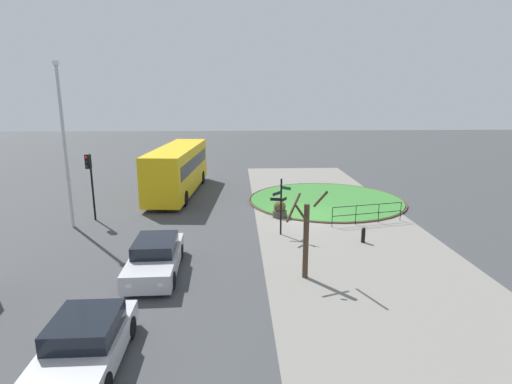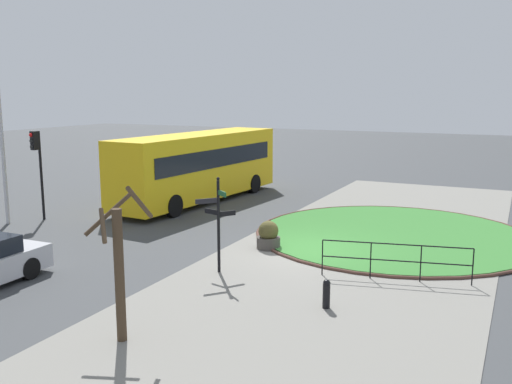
% 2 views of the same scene
% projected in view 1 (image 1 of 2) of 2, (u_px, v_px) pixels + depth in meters
% --- Properties ---
extents(ground, '(120.00, 120.00, 0.00)m').
position_uv_depth(ground, '(302.00, 216.00, 24.09)').
color(ground, '#3D3F42').
extents(sidewalk_paving, '(32.00, 8.79, 0.02)m').
position_uv_depth(sidewalk_paving, '(329.00, 215.00, 24.16)').
color(sidewalk_paving, gray).
rests_on(sidewalk_paving, ground).
extents(grass_island, '(10.17, 10.17, 0.10)m').
position_uv_depth(grass_island, '(326.00, 200.00, 27.52)').
color(grass_island, '#387A33').
rests_on(grass_island, ground).
extents(grass_kerb_ring, '(10.48, 10.48, 0.11)m').
position_uv_depth(grass_kerb_ring, '(326.00, 200.00, 27.51)').
color(grass_kerb_ring, brown).
rests_on(grass_kerb_ring, ground).
extents(signpost_directional, '(1.02, 0.98, 2.92)m').
position_uv_depth(signpost_directional, '(281.00, 203.00, 20.38)').
color(signpost_directional, black).
rests_on(signpost_directional, ground).
extents(bollard_foreground, '(0.19, 0.19, 0.77)m').
position_uv_depth(bollard_foreground, '(363.00, 235.00, 19.56)').
color(bollard_foreground, black).
rests_on(bollard_foreground, ground).
extents(railing_grass_edge, '(0.95, 4.14, 1.10)m').
position_uv_depth(railing_grass_edge, '(367.00, 211.00, 22.35)').
color(railing_grass_edge, black).
rests_on(railing_grass_edge, ground).
extents(bus_yellow, '(11.04, 3.25, 3.37)m').
position_uv_depth(bus_yellow, '(178.00, 169.00, 29.22)').
color(bus_yellow, yellow).
rests_on(bus_yellow, ground).
extents(car_near_lane, '(4.03, 1.94, 1.33)m').
position_uv_depth(car_near_lane, '(85.00, 344.00, 10.59)').
color(car_near_lane, '#B7B7BC').
rests_on(car_near_lane, ground).
extents(car_far_lane, '(4.63, 1.93, 1.36)m').
position_uv_depth(car_far_lane, '(155.00, 257.00, 16.20)').
color(car_far_lane, '#B7B7BC').
rests_on(car_far_lane, ground).
extents(traffic_light_near, '(0.49, 0.30, 3.79)m').
position_uv_depth(traffic_light_near, '(90.00, 173.00, 22.49)').
color(traffic_light_near, black).
rests_on(traffic_light_near, ground).
extents(lamppost_tall, '(0.32, 0.32, 8.60)m').
position_uv_depth(lamppost_tall, '(64.00, 142.00, 21.01)').
color(lamppost_tall, '#B7B7BC').
rests_on(lamppost_tall, ground).
extents(planter_near_signpost, '(0.82, 0.82, 1.00)m').
position_uv_depth(planter_near_signpost, '(280.00, 210.00, 23.63)').
color(planter_near_signpost, '#47423D').
rests_on(planter_near_signpost, ground).
extents(street_tree_bare, '(1.28, 1.51, 3.55)m').
position_uv_depth(street_tree_bare, '(306.00, 235.00, 15.50)').
color(street_tree_bare, '#423323').
rests_on(street_tree_bare, ground).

